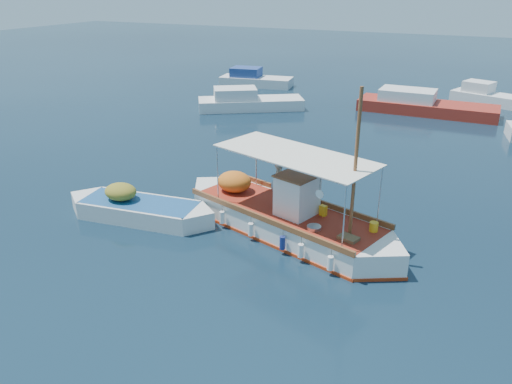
% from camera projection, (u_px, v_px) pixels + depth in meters
% --- Properties ---
extents(ground, '(160.00, 160.00, 0.00)m').
position_uv_depth(ground, '(289.00, 238.00, 18.45)').
color(ground, black).
rests_on(ground, ground).
extents(fishing_caique, '(9.49, 4.73, 6.06)m').
position_uv_depth(fishing_caique, '(285.00, 218.00, 18.73)').
color(fishing_caique, white).
rests_on(fishing_caique, ground).
extents(dinghy, '(6.40, 2.34, 1.57)m').
position_uv_depth(dinghy, '(139.00, 210.00, 19.86)').
color(dinghy, white).
rests_on(dinghy, ground).
extents(bg_boat_nw, '(7.71, 6.05, 1.80)m').
position_uv_depth(bg_boat_nw, '(247.00, 103.00, 36.55)').
color(bg_boat_nw, silver).
rests_on(bg_boat_nw, ground).
extents(bg_boat_n, '(9.50, 2.88, 1.80)m').
position_uv_depth(bg_boat_n, '(422.00, 106.00, 35.55)').
color(bg_boat_n, maroon).
rests_on(bg_boat_n, ground).
extents(bg_boat_far_w, '(6.62, 3.21, 1.80)m').
position_uv_depth(bg_boat_far_w, '(254.00, 80.00, 44.68)').
color(bg_boat_far_w, silver).
rests_on(bg_boat_far_w, ground).
extents(bg_boat_far_n, '(5.44, 3.61, 1.80)m').
position_uv_depth(bg_boat_far_n, '(485.00, 97.00, 38.36)').
color(bg_boat_far_n, silver).
rests_on(bg_boat_far_n, ground).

